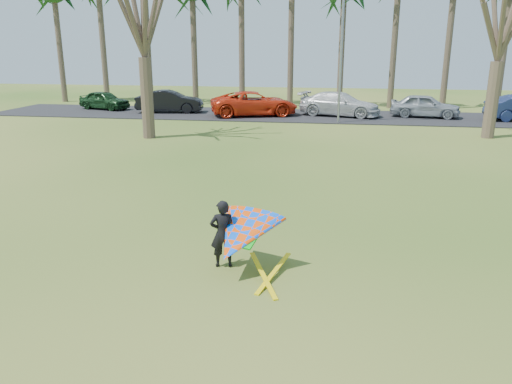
% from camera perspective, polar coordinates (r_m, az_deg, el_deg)
% --- Properties ---
extents(ground, '(100.00, 100.00, 0.00)m').
position_cam_1_polar(ground, '(11.56, -1.64, -8.02)').
color(ground, '#1E5111').
rests_on(ground, ground).
extents(parking_strip, '(46.00, 7.00, 0.06)m').
position_cam_1_polar(parking_strip, '(35.70, 6.14, 8.66)').
color(parking_strip, black).
rests_on(parking_strip, ground).
extents(bare_tree_left, '(6.60, 6.60, 9.70)m').
position_cam_1_polar(bare_tree_left, '(27.33, -12.99, 20.49)').
color(bare_tree_left, '#46362A').
rests_on(bare_tree_left, ground).
extents(bare_tree_right, '(6.27, 6.27, 9.21)m').
position_cam_1_polar(bare_tree_right, '(29.47, 26.50, 18.26)').
color(bare_tree_right, brown).
rests_on(bare_tree_right, ground).
extents(streetlight, '(2.28, 0.18, 8.00)m').
position_cam_1_polar(streetlight, '(32.33, 10.01, 15.60)').
color(streetlight, gray).
rests_on(streetlight, ground).
extents(car_0, '(4.39, 2.79, 1.39)m').
position_cam_1_polar(car_0, '(40.62, -16.94, 10.02)').
color(car_0, '#163819').
rests_on(car_0, parking_strip).
extents(car_1, '(5.01, 2.35, 1.59)m').
position_cam_1_polar(car_1, '(37.61, -9.84, 10.17)').
color(car_1, black).
rests_on(car_1, parking_strip).
extents(car_2, '(6.62, 4.64, 1.68)m').
position_cam_1_polar(car_2, '(35.30, -0.22, 10.08)').
color(car_2, red).
rests_on(car_2, parking_strip).
extents(car_3, '(6.01, 3.67, 1.63)m').
position_cam_1_polar(car_3, '(35.66, 9.54, 9.88)').
color(car_3, silver).
rests_on(car_3, parking_strip).
extents(car_4, '(4.82, 2.59, 1.56)m').
position_cam_1_polar(car_4, '(36.37, 18.76, 9.32)').
color(car_4, '#949AA0').
rests_on(car_4, parking_strip).
extents(kite_flyer, '(2.13, 2.39, 2.02)m').
position_cam_1_polar(kite_flyer, '(10.79, -1.97, -5.01)').
color(kite_flyer, black).
rests_on(kite_flyer, ground).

